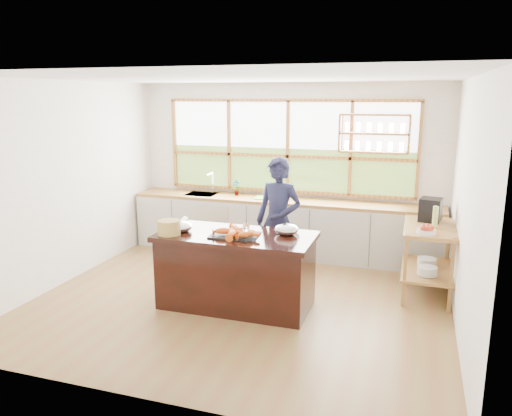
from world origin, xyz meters
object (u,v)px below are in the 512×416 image
at_px(cook, 278,222).
at_px(wicker_basket, 169,227).
at_px(island, 236,270).
at_px(espresso_machine, 431,210).

height_order(cook, wicker_basket, cook).
distance_m(island, cook, 1.01).
xyz_separation_m(cook, espresso_machine, (1.91, 0.49, 0.19)).
height_order(espresso_machine, wicker_basket, espresso_machine).
bearing_deg(wicker_basket, cook, 48.11).
bearing_deg(espresso_machine, island, -137.70).
distance_m(island, espresso_machine, 2.65).
distance_m(island, wicker_basket, 0.95).
xyz_separation_m(espresso_machine, wicker_basket, (-2.93, -1.63, -0.07)).
distance_m(cook, espresso_machine, 1.99).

